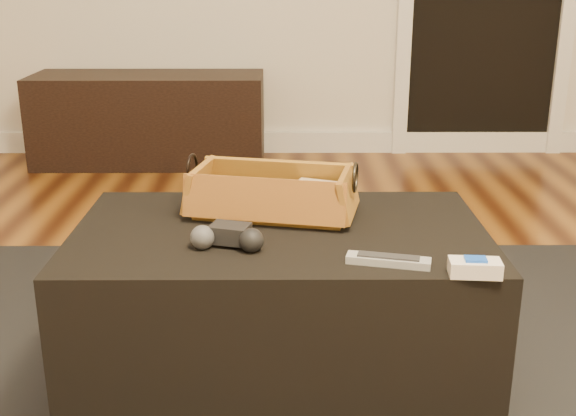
{
  "coord_description": "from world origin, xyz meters",
  "views": [
    {
      "loc": [
        0.19,
        -1.38,
        1.04
      ],
      "look_at": [
        0.19,
        0.25,
        0.49
      ],
      "focal_mm": 45.0,
      "sensor_mm": 36.0,
      "label": 1
    }
  ],
  "objects_px": {
    "media_cabinet": "(150,119)",
    "game_controller": "(228,237)",
    "silver_remote": "(388,260)",
    "cream_gadget": "(475,267)",
    "tv_remote": "(263,206)",
    "ottoman": "(280,307)",
    "wicker_basket": "(272,196)"
  },
  "relations": [
    {
      "from": "game_controller",
      "to": "silver_remote",
      "type": "distance_m",
      "value": 0.36
    },
    {
      "from": "tv_remote",
      "to": "silver_remote",
      "type": "relative_size",
      "value": 1.22
    },
    {
      "from": "wicker_basket",
      "to": "media_cabinet",
      "type": "bearing_deg",
      "value": 108.27
    },
    {
      "from": "ottoman",
      "to": "cream_gadget",
      "type": "relative_size",
      "value": 9.13
    },
    {
      "from": "tv_remote",
      "to": "silver_remote",
      "type": "bearing_deg",
      "value": -42.85
    },
    {
      "from": "media_cabinet",
      "to": "tv_remote",
      "type": "bearing_deg",
      "value": -72.4
    },
    {
      "from": "tv_remote",
      "to": "ottoman",
      "type": "bearing_deg",
      "value": -59.61
    },
    {
      "from": "ottoman",
      "to": "silver_remote",
      "type": "bearing_deg",
      "value": -43.34
    },
    {
      "from": "tv_remote",
      "to": "cream_gadget",
      "type": "bearing_deg",
      "value": -34.05
    },
    {
      "from": "ottoman",
      "to": "silver_remote",
      "type": "relative_size",
      "value": 5.44
    },
    {
      "from": "silver_remote",
      "to": "cream_gadget",
      "type": "xyz_separation_m",
      "value": [
        0.17,
        -0.06,
        0.01
      ]
    },
    {
      "from": "game_controller",
      "to": "media_cabinet",
      "type": "bearing_deg",
      "value": 104.43
    },
    {
      "from": "tv_remote",
      "to": "game_controller",
      "type": "xyz_separation_m",
      "value": [
        -0.07,
        -0.22,
        0.0
      ]
    },
    {
      "from": "media_cabinet",
      "to": "game_controller",
      "type": "height_order",
      "value": "game_controller"
    },
    {
      "from": "cream_gadget",
      "to": "wicker_basket",
      "type": "bearing_deg",
      "value": 137.53
    },
    {
      "from": "ottoman",
      "to": "cream_gadget",
      "type": "height_order",
      "value": "cream_gadget"
    },
    {
      "from": "wicker_basket",
      "to": "silver_remote",
      "type": "xyz_separation_m",
      "value": [
        0.25,
        -0.33,
        -0.04
      ]
    },
    {
      "from": "ottoman",
      "to": "tv_remote",
      "type": "height_order",
      "value": "tv_remote"
    },
    {
      "from": "media_cabinet",
      "to": "silver_remote",
      "type": "height_order",
      "value": "media_cabinet"
    },
    {
      "from": "ottoman",
      "to": "game_controller",
      "type": "distance_m",
      "value": 0.29
    },
    {
      "from": "tv_remote",
      "to": "media_cabinet",
      "type": "bearing_deg",
      "value": 113.6
    },
    {
      "from": "cream_gadget",
      "to": "silver_remote",
      "type": "bearing_deg",
      "value": 161.01
    },
    {
      "from": "media_cabinet",
      "to": "wicker_basket",
      "type": "height_order",
      "value": "wicker_basket"
    },
    {
      "from": "media_cabinet",
      "to": "silver_remote",
      "type": "relative_size",
      "value": 6.73
    },
    {
      "from": "cream_gadget",
      "to": "media_cabinet",
      "type": "bearing_deg",
      "value": 114.1
    },
    {
      "from": "game_controller",
      "to": "cream_gadget",
      "type": "height_order",
      "value": "game_controller"
    },
    {
      "from": "media_cabinet",
      "to": "wicker_basket",
      "type": "bearing_deg",
      "value": -71.73
    },
    {
      "from": "ottoman",
      "to": "tv_remote",
      "type": "bearing_deg",
      "value": 114.38
    },
    {
      "from": "media_cabinet",
      "to": "game_controller",
      "type": "distance_m",
      "value": 2.46
    },
    {
      "from": "ottoman",
      "to": "cream_gadget",
      "type": "bearing_deg",
      "value": -34.65
    },
    {
      "from": "game_controller",
      "to": "silver_remote",
      "type": "xyz_separation_m",
      "value": [
        0.35,
        -0.1,
        -0.02
      ]
    },
    {
      "from": "silver_remote",
      "to": "tv_remote",
      "type": "bearing_deg",
      "value": 131.14
    }
  ]
}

